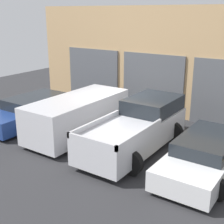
{
  "coord_description": "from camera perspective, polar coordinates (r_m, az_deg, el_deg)",
  "views": [
    {
      "loc": [
        6.51,
        -10.29,
        4.82
      ],
      "look_at": [
        0.0,
        -0.78,
        1.1
      ],
      "focal_mm": 50.0,
      "sensor_mm": 36.0,
      "label": 1
    }
  ],
  "objects": [
    {
      "name": "van_right",
      "position": [
        12.58,
        -6.21,
        -0.58
      ],
      "size": [
        2.28,
        4.64,
        1.59
      ],
      "color": "silver",
      "rests_on": "ground"
    },
    {
      "name": "parking_stripe_centre",
      "position": [
        12.12,
        -1.34,
        -5.54
      ],
      "size": [
        0.12,
        2.2,
        0.01
      ],
      "primitive_type": "cube",
      "color": "gold",
      "rests_on": "ground"
    },
    {
      "name": "sedan_side",
      "position": [
        14.44,
        -14.06,
        0.3
      ],
      "size": [
        2.13,
        4.7,
        1.24
      ],
      "color": "navy",
      "rests_on": "ground"
    },
    {
      "name": "ground_plane",
      "position": [
        13.1,
        1.92,
        -3.72
      ],
      "size": [
        28.0,
        28.0,
        0.0
      ],
      "primitive_type": "plane",
      "color": "#2D2D30"
    },
    {
      "name": "parking_stripe_far_left",
      "position": [
        15.57,
        -17.2,
        -0.96
      ],
      "size": [
        0.12,
        2.2,
        0.01
      ],
      "primitive_type": "cube",
      "color": "gold",
      "rests_on": "ground"
    },
    {
      "name": "sedan_white",
      "position": [
        10.33,
        16.88,
        -7.32
      ],
      "size": [
        2.18,
        4.7,
        1.16
      ],
      "color": "white",
      "rests_on": "ground"
    },
    {
      "name": "parking_stripe_right",
      "position": [
        10.94,
        10.0,
        -8.54
      ],
      "size": [
        0.12,
        2.2,
        0.01
      ],
      "primitive_type": "cube",
      "color": "gold",
      "rests_on": "ground"
    },
    {
      "name": "pickup_truck",
      "position": [
        11.36,
        4.74,
        -2.86
      ],
      "size": [
        2.4,
        5.04,
        1.7
      ],
      "color": "silver",
      "rests_on": "ground"
    },
    {
      "name": "shophouse_building",
      "position": [
        15.24,
        8.72,
        8.92
      ],
      "size": [
        14.37,
        0.68,
        5.11
      ],
      "color": "tan",
      "rests_on": "ground"
    },
    {
      "name": "parking_stripe_left",
      "position": [
        13.7,
        -10.28,
        -2.99
      ],
      "size": [
        0.12,
        2.2,
        0.01
      ],
      "primitive_type": "cube",
      "color": "gold",
      "rests_on": "ground"
    }
  ]
}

